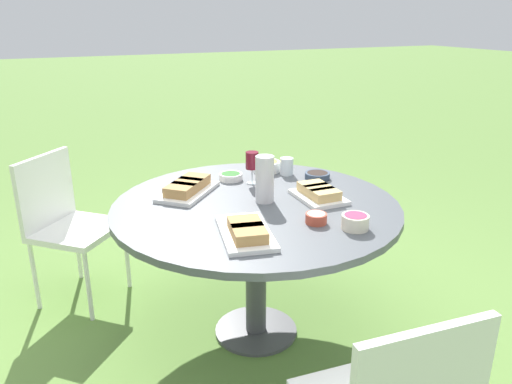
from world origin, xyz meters
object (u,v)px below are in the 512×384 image
(chair_near_left, at_px, (65,217))
(dining_table, at_px, (256,219))
(wine_glass, at_px, (252,161))
(water_pitcher, at_px, (265,179))

(chair_near_left, bearing_deg, dining_table, -133.47)
(dining_table, distance_m, chair_near_left, 1.20)
(chair_near_left, height_order, wine_glass, wine_glass)
(dining_table, height_order, water_pitcher, water_pitcher)
(dining_table, bearing_deg, water_pitcher, -83.10)
(chair_near_left, relative_size, water_pitcher, 3.75)
(water_pitcher, bearing_deg, chair_near_left, 48.37)
(chair_near_left, bearing_deg, water_pitcher, -131.63)
(water_pitcher, height_order, wine_glass, water_pitcher)
(dining_table, bearing_deg, chair_near_left, 46.53)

